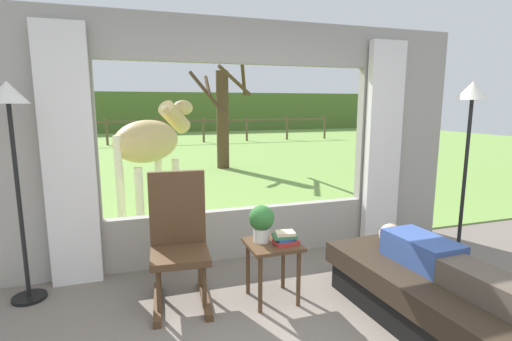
{
  "coord_description": "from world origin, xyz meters",
  "views": [
    {
      "loc": [
        -1.16,
        -1.7,
        1.69
      ],
      "look_at": [
        0.0,
        1.8,
        1.05
      ],
      "focal_mm": 26.96,
      "sensor_mm": 36.0,
      "label": 1
    }
  ],
  "objects_px": {
    "floor_lamp_left": "(11,126)",
    "horse": "(151,142)",
    "floor_lamp_right": "(470,119)",
    "rocking_chair": "(179,239)",
    "reclining_person": "(440,261)",
    "pasture_tree": "(223,115)",
    "side_table": "(273,253)",
    "recliner_sofa": "(432,295)",
    "potted_plant": "(262,221)",
    "book_stack": "(285,238)"
  },
  "relations": [
    {
      "from": "recliner_sofa",
      "to": "floor_lamp_left",
      "type": "bearing_deg",
      "value": 153.21
    },
    {
      "from": "reclining_person",
      "to": "potted_plant",
      "type": "relative_size",
      "value": 4.48
    },
    {
      "from": "rocking_chair",
      "to": "reclining_person",
      "type": "bearing_deg",
      "value": -24.85
    },
    {
      "from": "floor_lamp_right",
      "to": "horse",
      "type": "height_order",
      "value": "floor_lamp_right"
    },
    {
      "from": "potted_plant",
      "to": "floor_lamp_right",
      "type": "distance_m",
      "value": 2.33
    },
    {
      "from": "rocking_chair",
      "to": "pasture_tree",
      "type": "height_order",
      "value": "pasture_tree"
    },
    {
      "from": "potted_plant",
      "to": "horse",
      "type": "bearing_deg",
      "value": 105.13
    },
    {
      "from": "book_stack",
      "to": "horse",
      "type": "relative_size",
      "value": 0.13
    },
    {
      "from": "rocking_chair",
      "to": "horse",
      "type": "bearing_deg",
      "value": 95.83
    },
    {
      "from": "side_table",
      "to": "floor_lamp_right",
      "type": "relative_size",
      "value": 0.27
    },
    {
      "from": "rocking_chair",
      "to": "potted_plant",
      "type": "bearing_deg",
      "value": -12.6
    },
    {
      "from": "book_stack",
      "to": "rocking_chair",
      "type": "bearing_deg",
      "value": 158.4
    },
    {
      "from": "book_stack",
      "to": "horse",
      "type": "bearing_deg",
      "value": 107.63
    },
    {
      "from": "floor_lamp_right",
      "to": "potted_plant",
      "type": "bearing_deg",
      "value": 179.39
    },
    {
      "from": "rocking_chair",
      "to": "potted_plant",
      "type": "distance_m",
      "value": 0.73
    },
    {
      "from": "potted_plant",
      "to": "pasture_tree",
      "type": "distance_m",
      "value": 6.96
    },
    {
      "from": "reclining_person",
      "to": "floor_lamp_left",
      "type": "relative_size",
      "value": 0.77
    },
    {
      "from": "floor_lamp_left",
      "to": "horse",
      "type": "distance_m",
      "value": 2.45
    },
    {
      "from": "side_table",
      "to": "potted_plant",
      "type": "bearing_deg",
      "value": 143.13
    },
    {
      "from": "floor_lamp_right",
      "to": "pasture_tree",
      "type": "relative_size",
      "value": 0.61
    },
    {
      "from": "reclining_person",
      "to": "recliner_sofa",
      "type": "bearing_deg",
      "value": 87.33
    },
    {
      "from": "recliner_sofa",
      "to": "horse",
      "type": "relative_size",
      "value": 1.01
    },
    {
      "from": "rocking_chair",
      "to": "floor_lamp_right",
      "type": "bearing_deg",
      "value": -0.09
    },
    {
      "from": "floor_lamp_left",
      "to": "pasture_tree",
      "type": "height_order",
      "value": "pasture_tree"
    },
    {
      "from": "reclining_person",
      "to": "book_stack",
      "type": "distance_m",
      "value": 1.2
    },
    {
      "from": "recliner_sofa",
      "to": "book_stack",
      "type": "relative_size",
      "value": 7.79
    },
    {
      "from": "book_stack",
      "to": "potted_plant",
      "type": "bearing_deg",
      "value": 143.29
    },
    {
      "from": "reclining_person",
      "to": "book_stack",
      "type": "relative_size",
      "value": 6.43
    },
    {
      "from": "reclining_person",
      "to": "horse",
      "type": "height_order",
      "value": "horse"
    },
    {
      "from": "recliner_sofa",
      "to": "rocking_chair",
      "type": "height_order",
      "value": "rocking_chair"
    },
    {
      "from": "potted_plant",
      "to": "floor_lamp_right",
      "type": "bearing_deg",
      "value": -0.61
    },
    {
      "from": "pasture_tree",
      "to": "rocking_chair",
      "type": "bearing_deg",
      "value": -106.73
    },
    {
      "from": "potted_plant",
      "to": "book_stack",
      "type": "xyz_separation_m",
      "value": [
        0.17,
        -0.13,
        -0.13
      ]
    },
    {
      "from": "floor_lamp_right",
      "to": "floor_lamp_left",
      "type": "bearing_deg",
      "value": 171.21
    },
    {
      "from": "floor_lamp_right",
      "to": "pasture_tree",
      "type": "height_order",
      "value": "pasture_tree"
    },
    {
      "from": "side_table",
      "to": "horse",
      "type": "distance_m",
      "value": 2.98
    },
    {
      "from": "rocking_chair",
      "to": "pasture_tree",
      "type": "xyz_separation_m",
      "value": [
        1.98,
        6.59,
        0.87
      ]
    },
    {
      "from": "rocking_chair",
      "to": "side_table",
      "type": "relative_size",
      "value": 2.15
    },
    {
      "from": "recliner_sofa",
      "to": "side_table",
      "type": "xyz_separation_m",
      "value": [
        -1.07,
        0.71,
        0.21
      ]
    },
    {
      "from": "floor_lamp_right",
      "to": "pasture_tree",
      "type": "xyz_separation_m",
      "value": [
        -0.87,
        6.83,
        -0.13
      ]
    },
    {
      "from": "recliner_sofa",
      "to": "pasture_tree",
      "type": "height_order",
      "value": "pasture_tree"
    },
    {
      "from": "side_table",
      "to": "book_stack",
      "type": "bearing_deg",
      "value": -36.57
    },
    {
      "from": "side_table",
      "to": "horse",
      "type": "height_order",
      "value": "horse"
    },
    {
      "from": "pasture_tree",
      "to": "side_table",
      "type": "bearing_deg",
      "value": -100.11
    },
    {
      "from": "recliner_sofa",
      "to": "side_table",
      "type": "height_order",
      "value": "side_table"
    },
    {
      "from": "potted_plant",
      "to": "floor_lamp_left",
      "type": "height_order",
      "value": "floor_lamp_left"
    },
    {
      "from": "rocking_chair",
      "to": "side_table",
      "type": "bearing_deg",
      "value": -15.0
    },
    {
      "from": "reclining_person",
      "to": "floor_lamp_left",
      "type": "xyz_separation_m",
      "value": [
        -3.09,
        1.43,
        0.99
      ]
    },
    {
      "from": "recliner_sofa",
      "to": "pasture_tree",
      "type": "relative_size",
      "value": 0.56
    },
    {
      "from": "reclining_person",
      "to": "side_table",
      "type": "bearing_deg",
      "value": 141.87
    }
  ]
}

